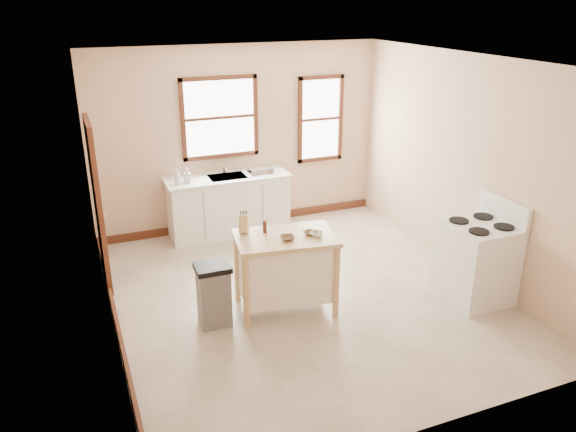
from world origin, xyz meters
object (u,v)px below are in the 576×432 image
object	(u,v)px
soap_bottle_a	(177,177)
bowl_c	(317,234)
dish_rack	(260,171)
knife_block	(244,224)
trash_bin	(214,295)
gas_stove	(477,251)
bowl_a	(288,238)
bowl_b	(310,233)
kitchen_island	(286,273)
soap_bottle_b	(187,175)
pepper_grinder	(265,227)

from	to	relation	value
soap_bottle_a	bowl_c	xyz separation A→B (m)	(1.06, -2.43, -0.09)
dish_rack	bowl_c	xyz separation A→B (m)	(-0.19, -2.47, -0.02)
knife_block	trash_bin	world-z (taller)	knife_block
soap_bottle_a	knife_block	size ratio (longest dim) A/B	1.15
trash_bin	dish_rack	bearing A→B (deg)	60.55
gas_stove	trash_bin	bearing A→B (deg)	169.15
bowl_a	trash_bin	bearing A→B (deg)	174.67
trash_bin	bowl_c	bearing A→B (deg)	-4.00
knife_block	bowl_b	xyz separation A→B (m)	(0.67, -0.33, -0.08)
kitchen_island	soap_bottle_b	bearing A→B (deg)	112.21
bowl_b	pepper_grinder	bearing A→B (deg)	152.93
bowl_c	gas_stove	bearing A→B (deg)	-14.56
kitchen_island	bowl_b	xyz separation A→B (m)	(0.27, -0.06, 0.48)
pepper_grinder	trash_bin	xyz separation A→B (m)	(-0.68, -0.20, -0.63)
soap_bottle_a	knife_block	bearing A→B (deg)	-97.92
kitchen_island	bowl_a	xyz separation A→B (m)	(-0.02, -0.10, 0.48)
pepper_grinder	gas_stove	xyz separation A→B (m)	(2.39, -0.79, -0.39)
pepper_grinder	gas_stove	distance (m)	2.55
soap_bottle_b	gas_stove	world-z (taller)	gas_stove
bowl_c	gas_stove	size ratio (longest dim) A/B	0.12
pepper_grinder	bowl_c	xyz separation A→B (m)	(0.51, -0.30, -0.05)
soap_bottle_b	knife_block	world-z (taller)	soap_bottle_b
soap_bottle_b	kitchen_island	size ratio (longest dim) A/B	0.18
pepper_grinder	bowl_b	bearing A→B (deg)	-27.07
soap_bottle_a	bowl_a	distance (m)	2.52
bowl_a	bowl_b	bearing A→B (deg)	8.58
kitchen_island	bowl_a	bearing A→B (deg)	-90.11
kitchen_island	bowl_c	distance (m)	0.60
trash_bin	gas_stove	size ratio (longest dim) A/B	0.60
knife_block	bowl_c	distance (m)	0.83
knife_block	bowl_c	xyz separation A→B (m)	(0.73, -0.39, -0.08)
kitchen_island	knife_block	size ratio (longest dim) A/B	5.65
dish_rack	kitchen_island	size ratio (longest dim) A/B	0.33
bowl_a	gas_stove	size ratio (longest dim) A/B	0.13
trash_bin	soap_bottle_a	bearing A→B (deg)	87.71
dish_rack	bowl_a	bearing A→B (deg)	-88.80
knife_block	soap_bottle_b	bearing A→B (deg)	125.71
kitchen_island	gas_stove	xyz separation A→B (m)	(2.21, -0.61, 0.15)
bowl_c	pepper_grinder	bearing A→B (deg)	149.76
soap_bottle_a	knife_block	distance (m)	2.07
dish_rack	bowl_b	bearing A→B (deg)	-82.32
dish_rack	bowl_b	size ratio (longest dim) A/B	2.57
gas_stove	bowl_c	bearing A→B (deg)	165.44
soap_bottle_b	bowl_a	size ratio (longest dim) A/B	1.25
bowl_a	bowl_b	distance (m)	0.29
soap_bottle_b	knife_block	distance (m)	2.09
soap_bottle_a	trash_bin	distance (m)	2.43
kitchen_island	gas_stove	size ratio (longest dim) A/B	0.92
pepper_grinder	bowl_b	world-z (taller)	pepper_grinder
bowl_b	trash_bin	world-z (taller)	bowl_b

